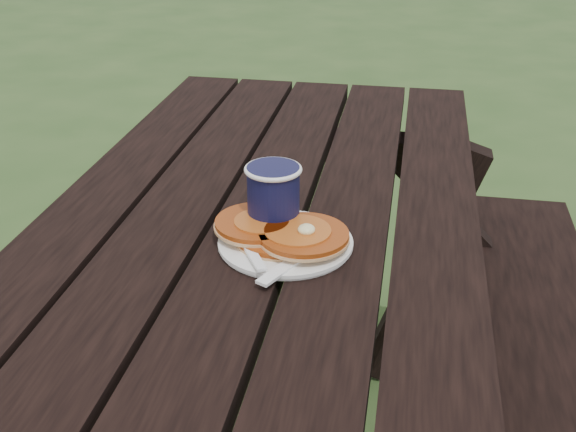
% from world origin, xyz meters
% --- Properties ---
extents(picnic_table, '(1.36, 1.80, 0.75)m').
position_xyz_m(picnic_table, '(0.00, 0.00, 0.37)').
color(picnic_table, black).
rests_on(picnic_table, ground).
extents(plate, '(0.21, 0.21, 0.01)m').
position_xyz_m(plate, '(0.06, 0.00, 0.76)').
color(plate, white).
rests_on(plate, picnic_table).
extents(pancake_stack, '(0.22, 0.17, 0.04)m').
position_xyz_m(pancake_stack, '(0.06, 0.00, 0.77)').
color(pancake_stack, '#A04112').
rests_on(pancake_stack, plate).
extents(knife, '(0.10, 0.17, 0.00)m').
position_xyz_m(knife, '(0.09, -0.05, 0.76)').
color(knife, white).
rests_on(knife, plate).
extents(fork, '(0.11, 0.15, 0.01)m').
position_xyz_m(fork, '(0.02, -0.06, 0.77)').
color(fork, white).
rests_on(fork, plate).
extents(coffee_cup, '(0.09, 0.09, 0.11)m').
position_xyz_m(coffee_cup, '(0.04, 0.05, 0.81)').
color(coffee_cup, '#101134').
rests_on(coffee_cup, picnic_table).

